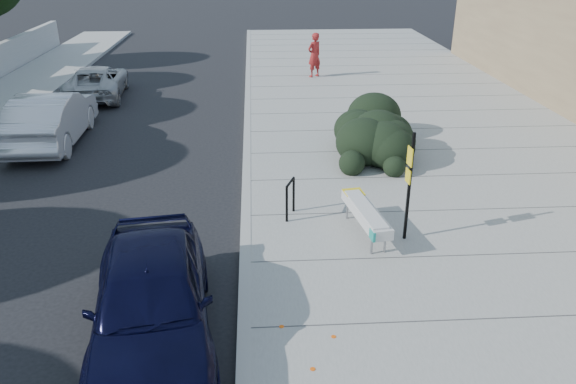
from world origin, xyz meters
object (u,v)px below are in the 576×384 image
object	(u,v)px
bench	(366,213)
pedestrian	(314,55)
sign_post	(409,180)
wagon_silver	(51,118)
suv_silver	(97,82)
sedan_navy	(151,298)
bike_rack	(290,195)

from	to	relation	value
bench	pedestrian	xyz separation A→B (m)	(0.47, 14.78, 0.47)
sign_post	wagon_silver	xyz separation A→B (m)	(-9.28, 7.00, -0.67)
suv_silver	pedestrian	bearing A→B (deg)	-169.63
wagon_silver	pedestrian	bearing A→B (deg)	-139.94
bench	suv_silver	world-z (taller)	suv_silver
sedan_navy	pedestrian	bearing A→B (deg)	68.37
bench	wagon_silver	bearing A→B (deg)	132.70
bench	sign_post	distance (m)	1.16
sign_post	suv_silver	distance (m)	15.62
sign_post	pedestrian	distance (m)	15.00
sign_post	wagon_silver	distance (m)	11.64
bike_rack	sedan_navy	bearing A→B (deg)	-101.29
suv_silver	sedan_navy	bearing A→B (deg)	101.78
bench	pedestrian	bearing A→B (deg)	79.47
sign_post	bike_rack	bearing A→B (deg)	147.69
sign_post	wagon_silver	size ratio (longest dim) A/B	0.47
bike_rack	suv_silver	distance (m)	13.35
bike_rack	sign_post	world-z (taller)	sign_post
sign_post	pedestrian	world-z (taller)	sign_post
bike_rack	sign_post	size ratio (longest dim) A/B	0.37
bike_rack	sedan_navy	distance (m)	4.59
suv_silver	pedestrian	distance (m)	9.31
bike_rack	pedestrian	bearing A→B (deg)	102.20
pedestrian	sign_post	bearing A→B (deg)	55.61
sign_post	pedestrian	xyz separation A→B (m)	(-0.31, 15.00, -0.36)
sedan_navy	pedestrian	distance (m)	18.27
sign_post	sedan_navy	size ratio (longest dim) A/B	0.51
bench	sedan_navy	world-z (taller)	sedan_navy
wagon_silver	sedan_navy	bearing A→B (deg)	113.58
sedan_navy	pedestrian	world-z (taller)	pedestrian
sedan_navy	pedestrian	size ratio (longest dim) A/B	2.36
bike_rack	sedan_navy	size ratio (longest dim) A/B	0.19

